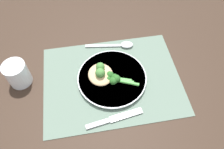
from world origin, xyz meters
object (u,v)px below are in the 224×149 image
at_px(broccoli_stalk_rear, 104,75).
at_px(spoon, 121,45).
at_px(plate, 112,78).
at_px(water_glass, 17,74).
at_px(knife, 114,119).
at_px(chicken_fillet, 101,75).
at_px(broccoli_stalk_left, 112,77).
at_px(broccoli_stalk_front, 117,80).

xyz_separation_m(broccoli_stalk_rear, spoon, (-0.09, -0.14, -0.02)).
relative_size(plate, water_glass, 2.74).
distance_m(plate, water_glass, 0.32).
distance_m(plate, broccoli_stalk_rear, 0.03).
relative_size(plate, knife, 1.29).
relative_size(knife, water_glass, 2.12).
height_order(broccoli_stalk_rear, water_glass, water_glass).
distance_m(chicken_fillet, water_glass, 0.28).
relative_size(broccoli_stalk_rear, knife, 0.63).
bearing_deg(knife, chicken_fillet, 178.00).
bearing_deg(water_glass, knife, 146.16).
height_order(knife, spoon, spoon).
bearing_deg(broccoli_stalk_left, spoon, 2.13).
distance_m(chicken_fillet, broccoli_stalk_front, 0.06).
bearing_deg(water_glass, plate, 171.13).
bearing_deg(broccoli_stalk_front, broccoli_stalk_left, 65.13).
bearing_deg(spoon, broccoli_stalk_left, -12.95).
distance_m(broccoli_stalk_left, water_glass, 0.32).
relative_size(plate, broccoli_stalk_left, 2.48).
xyz_separation_m(plate, spoon, (-0.06, -0.15, -0.00)).
height_order(broccoli_stalk_rear, spoon, broccoli_stalk_rear).
distance_m(broccoli_stalk_front, water_glass, 0.33).
relative_size(chicken_fillet, broccoli_stalk_left, 1.06).
height_order(broccoli_stalk_front, spoon, broccoli_stalk_front).
xyz_separation_m(chicken_fillet, water_glass, (0.27, -0.04, 0.01)).
xyz_separation_m(broccoli_stalk_front, spoon, (-0.05, -0.17, -0.02)).
height_order(broccoli_stalk_rear, knife, broccoli_stalk_rear).
height_order(broccoli_stalk_left, spoon, broccoli_stalk_left).
bearing_deg(broccoli_stalk_left, knife, -164.64).
bearing_deg(knife, broccoli_stalk_left, 163.44).
distance_m(chicken_fillet, knife, 0.16).
bearing_deg(broccoli_stalk_rear, plate, -80.28).
xyz_separation_m(broccoli_stalk_front, knife, (0.03, 0.13, -0.02)).
relative_size(plate, chicken_fillet, 2.34).
relative_size(chicken_fillet, broccoli_stalk_front, 1.03).
relative_size(broccoli_stalk_front, spoon, 0.53).
bearing_deg(broccoli_stalk_rear, chicken_fillet, 91.83).
distance_m(broccoli_stalk_front, knife, 0.13).
xyz_separation_m(broccoli_stalk_front, water_glass, (0.32, -0.07, 0.01)).
bearing_deg(chicken_fillet, knife, 96.67).
height_order(chicken_fillet, broccoli_stalk_rear, same).
bearing_deg(broccoli_stalk_front, knife, -171.31).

